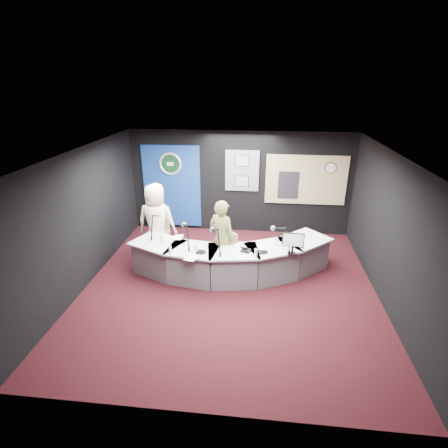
# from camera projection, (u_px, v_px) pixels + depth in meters

# --- Properties ---
(ground) EXTENTS (6.00, 6.00, 0.00)m
(ground) POSITION_uv_depth(u_px,v_px,m) (229.00, 287.00, 7.31)
(ground) COLOR black
(ground) RESTS_ON ground
(ceiling) EXTENTS (6.00, 6.00, 0.02)m
(ceiling) POSITION_uv_depth(u_px,v_px,m) (230.00, 154.00, 6.23)
(ceiling) COLOR silver
(ceiling) RESTS_ON ground
(wall_back) EXTENTS (6.00, 0.02, 2.80)m
(wall_back) POSITION_uv_depth(u_px,v_px,m) (240.00, 183.00, 9.52)
(wall_back) COLOR black
(wall_back) RESTS_ON ground
(wall_front) EXTENTS (6.00, 0.02, 2.80)m
(wall_front) POSITION_uv_depth(u_px,v_px,m) (206.00, 328.00, 4.02)
(wall_front) COLOR black
(wall_front) RESTS_ON ground
(wall_left) EXTENTS (0.02, 6.00, 2.80)m
(wall_left) POSITION_uv_depth(u_px,v_px,m) (83.00, 220.00, 7.07)
(wall_left) COLOR black
(wall_left) RESTS_ON ground
(wall_right) EXTENTS (0.02, 6.00, 2.80)m
(wall_right) POSITION_uv_depth(u_px,v_px,m) (391.00, 233.00, 6.47)
(wall_right) COLOR black
(wall_right) RESTS_ON ground
(broadcast_desk) EXTENTS (4.50, 1.90, 0.75)m
(broadcast_desk) POSITION_uv_depth(u_px,v_px,m) (230.00, 259.00, 7.67)
(broadcast_desk) COLOR silver
(broadcast_desk) RESTS_ON ground
(backdrop_panel) EXTENTS (1.60, 0.05, 2.30)m
(backdrop_panel) POSITION_uv_depth(u_px,v_px,m) (172.00, 187.00, 9.74)
(backdrop_panel) COLOR navy
(backdrop_panel) RESTS_ON wall_back
(agency_seal) EXTENTS (0.63, 0.07, 0.63)m
(agency_seal) POSITION_uv_depth(u_px,v_px,m) (170.00, 164.00, 9.45)
(agency_seal) COLOR silver
(agency_seal) RESTS_ON backdrop_panel
(seal_center) EXTENTS (0.48, 0.01, 0.48)m
(seal_center) POSITION_uv_depth(u_px,v_px,m) (170.00, 164.00, 9.45)
(seal_center) COLOR black
(seal_center) RESTS_ON backdrop_panel
(pinboard) EXTENTS (0.90, 0.04, 1.10)m
(pinboard) POSITION_uv_depth(u_px,v_px,m) (242.00, 171.00, 9.35)
(pinboard) COLOR slate
(pinboard) RESTS_ON wall_back
(framed_photo_upper) EXTENTS (0.34, 0.02, 0.27)m
(framed_photo_upper) POSITION_uv_depth(u_px,v_px,m) (242.00, 161.00, 9.21)
(framed_photo_upper) COLOR gray
(framed_photo_upper) RESTS_ON pinboard
(framed_photo_lower) EXTENTS (0.34, 0.02, 0.27)m
(framed_photo_lower) POSITION_uv_depth(u_px,v_px,m) (242.00, 181.00, 9.43)
(framed_photo_lower) COLOR gray
(framed_photo_lower) RESTS_ON pinboard
(booth_window_frame) EXTENTS (2.12, 0.06, 1.32)m
(booth_window_frame) POSITION_uv_depth(u_px,v_px,m) (306.00, 180.00, 9.26)
(booth_window_frame) COLOR tan
(booth_window_frame) RESTS_ON wall_back
(booth_glow) EXTENTS (2.00, 0.02, 1.20)m
(booth_glow) POSITION_uv_depth(u_px,v_px,m) (306.00, 180.00, 9.25)
(booth_glow) COLOR beige
(booth_glow) RESTS_ON booth_window_frame
(equipment_rack) EXTENTS (0.55, 0.02, 0.75)m
(equipment_rack) POSITION_uv_depth(u_px,v_px,m) (288.00, 185.00, 9.33)
(equipment_rack) COLOR black
(equipment_rack) RESTS_ON booth_window_frame
(wall_clock) EXTENTS (0.28, 0.01, 0.28)m
(wall_clock) POSITION_uv_depth(u_px,v_px,m) (331.00, 168.00, 9.03)
(wall_clock) COLOR white
(wall_clock) RESTS_ON booth_window_frame
(armchair_left) EXTENTS (0.50, 0.50, 0.86)m
(armchair_left) POSITION_uv_depth(u_px,v_px,m) (158.00, 241.00, 8.40)
(armchair_left) COLOR #B37C52
(armchair_left) RESTS_ON ground
(armchair_right) EXTENTS (0.85, 0.85, 1.07)m
(armchair_right) POSITION_uv_depth(u_px,v_px,m) (222.00, 251.00, 7.67)
(armchair_right) COLOR #B37C52
(armchair_right) RESTS_ON ground
(draped_jacket) EXTENTS (0.50, 0.11, 0.70)m
(draped_jacket) POSITION_uv_depth(u_px,v_px,m) (159.00, 229.00, 8.56)
(draped_jacket) COLOR gray
(draped_jacket) RESTS_ON armchair_left
(person_man) EXTENTS (0.92, 0.61, 1.85)m
(person_man) POSITION_uv_depth(u_px,v_px,m) (157.00, 222.00, 8.21)
(person_man) COLOR #F5E2C4
(person_man) RESTS_ON ground
(person_woman) EXTENTS (0.75, 0.65, 1.72)m
(person_woman) POSITION_uv_depth(u_px,v_px,m) (222.00, 238.00, 7.54)
(person_woman) COLOR brown
(person_woman) RESTS_ON ground
(computer_monitor) EXTENTS (0.45, 0.05, 0.31)m
(computer_monitor) POSITION_uv_depth(u_px,v_px,m) (293.00, 240.00, 6.97)
(computer_monitor) COLOR black
(computer_monitor) RESTS_ON broadcast_desk
(desk_phone) EXTENTS (0.22, 0.20, 0.05)m
(desk_phone) POSITION_uv_depth(u_px,v_px,m) (246.00, 251.00, 7.18)
(desk_phone) COLOR black
(desk_phone) RESTS_ON broadcast_desk
(headphones_near) EXTENTS (0.19, 0.19, 0.03)m
(headphones_near) POSITION_uv_depth(u_px,v_px,m) (262.00, 252.00, 7.13)
(headphones_near) COLOR black
(headphones_near) RESTS_ON broadcast_desk
(headphones_far) EXTENTS (0.24, 0.24, 0.04)m
(headphones_far) POSITION_uv_depth(u_px,v_px,m) (200.00, 252.00, 7.14)
(headphones_far) COLOR black
(headphones_far) RESTS_ON broadcast_desk
(paper_stack) EXTENTS (0.19, 0.28, 0.00)m
(paper_stack) POSITION_uv_depth(u_px,v_px,m) (178.00, 237.00, 7.84)
(paper_stack) COLOR white
(paper_stack) RESTS_ON broadcast_desk
(notepad) EXTENTS (0.29, 0.36, 0.00)m
(notepad) POSITION_uv_depth(u_px,v_px,m) (191.00, 257.00, 6.96)
(notepad) COLOR white
(notepad) RESTS_ON broadcast_desk
(boom_mic_a) EXTENTS (0.16, 0.74, 0.60)m
(boom_mic_a) POSITION_uv_depth(u_px,v_px,m) (156.00, 223.00, 7.85)
(boom_mic_a) COLOR black
(boom_mic_a) RESTS_ON broadcast_desk
(boom_mic_b) EXTENTS (0.34, 0.70, 0.60)m
(boom_mic_b) POSITION_uv_depth(u_px,v_px,m) (186.00, 232.00, 7.37)
(boom_mic_b) COLOR black
(boom_mic_b) RESTS_ON broadcast_desk
(boom_mic_c) EXTENTS (0.35, 0.69, 0.60)m
(boom_mic_c) POSITION_uv_depth(u_px,v_px,m) (216.00, 237.00, 7.14)
(boom_mic_c) COLOR black
(boom_mic_c) RESTS_ON broadcast_desk
(boom_mic_d) EXTENTS (0.44, 0.65, 0.60)m
(boom_mic_d) POSITION_uv_depth(u_px,v_px,m) (281.00, 236.00, 7.20)
(boom_mic_d) COLOR black
(boom_mic_d) RESTS_ON broadcast_desk
(water_bottles) EXTENTS (3.07, 0.65, 0.18)m
(water_bottles) POSITION_uv_depth(u_px,v_px,m) (230.00, 246.00, 7.23)
(water_bottles) COLOR silver
(water_bottles) RESTS_ON broadcast_desk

